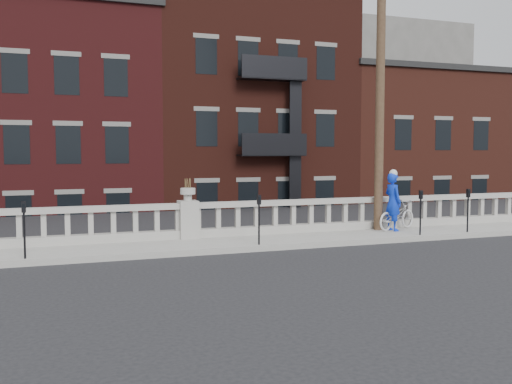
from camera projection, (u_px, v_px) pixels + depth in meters
The scene contains 12 objects.
ground at pixel (228, 269), 12.99m from camera, with size 120.00×120.00×0.00m, color black.
sidewalk at pixel (196, 246), 15.80m from camera, with size 32.00×2.20×0.15m, color gray.
balustrade at pixel (188, 221), 16.65m from camera, with size 28.00×0.34×1.03m.
planter_pedestal at pixel (188, 215), 16.63m from camera, with size 0.55×0.55×1.76m.
lower_level at pixel (125, 152), 34.59m from camera, with size 80.00×44.00×20.80m.
utility_pole at pixel (380, 71), 18.10m from camera, with size 1.60×0.28×10.00m.
parking_meter_b at pixel (24, 223), 13.45m from camera, with size 0.10×0.09×1.36m.
parking_meter_c at pixel (259, 214), 15.46m from camera, with size 0.10×0.09×1.36m.
parking_meter_d at pixel (421, 207), 17.24m from camera, with size 0.10×0.09×1.36m.
parking_meter_e at pixel (468, 205), 17.84m from camera, with size 0.10×0.09×1.36m.
bicycle at pixel (397, 215), 18.48m from camera, with size 0.63×1.80×0.95m, color silver.
cyclist at pixel (393, 202), 18.18m from camera, with size 0.68×0.44×1.85m, color #0D30CF.
Camera 1 is at (-3.78, -12.28, 2.71)m, focal length 40.00 mm.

